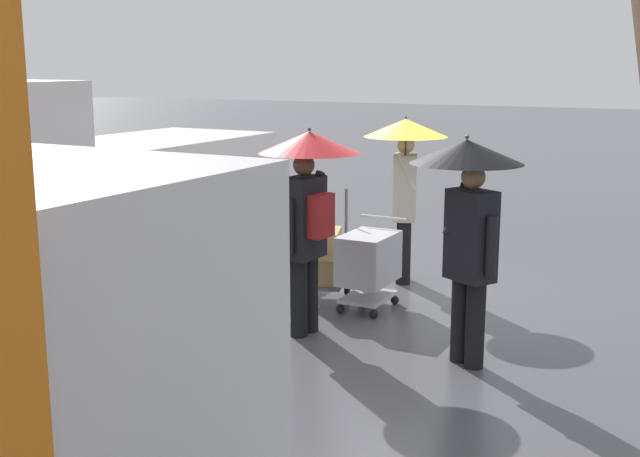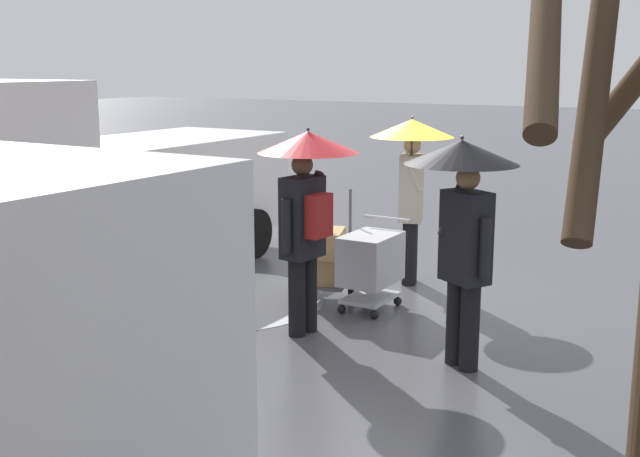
% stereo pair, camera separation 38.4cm
% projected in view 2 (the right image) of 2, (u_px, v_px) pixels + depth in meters
% --- Properties ---
extents(ground_plane, '(90.00, 90.00, 0.00)m').
position_uv_depth(ground_plane, '(418.00, 295.00, 9.80)').
color(ground_plane, '#4C4C51').
extents(slush_patch_near_cluster, '(1.47, 1.47, 0.01)m').
position_uv_depth(slush_patch_near_cluster, '(6.00, 378.00, 7.21)').
color(slush_patch_near_cluster, '#999BA0').
rests_on(slush_patch_near_cluster, ground).
extents(slush_patch_mid_street, '(2.51, 2.51, 0.01)m').
position_uv_depth(slush_patch_mid_street, '(221.00, 299.00, 9.62)').
color(slush_patch_mid_street, '#ADAFB5').
rests_on(slush_patch_mid_street, ground).
extents(cargo_van_parked_right, '(2.21, 5.34, 2.60)m').
position_uv_depth(cargo_van_parked_right, '(105.00, 189.00, 10.40)').
color(cargo_van_parked_right, white).
rests_on(cargo_van_parked_right, ground).
extents(shopping_cart_vendor, '(0.58, 0.82, 1.02)m').
position_uv_depth(shopping_cart_vendor, '(371.00, 261.00, 9.13)').
color(shopping_cart_vendor, '#B2B2B7').
rests_on(shopping_cart_vendor, ground).
extents(hand_dolly_boxes, '(0.69, 0.82, 1.32)m').
position_uv_depth(hand_dolly_boxes, '(327.00, 258.00, 9.49)').
color(hand_dolly_boxes, '#515156').
rests_on(hand_dolly_boxes, ground).
extents(pedestrian_pink_side, '(1.04, 1.04, 2.15)m').
position_uv_depth(pedestrian_pink_side, '(463.00, 199.00, 7.23)').
color(pedestrian_pink_side, black).
rests_on(pedestrian_pink_side, ground).
extents(pedestrian_black_side, '(1.04, 1.04, 2.15)m').
position_uv_depth(pedestrian_black_side, '(306.00, 185.00, 8.14)').
color(pedestrian_black_side, black).
rests_on(pedestrian_black_side, ground).
extents(pedestrian_white_side, '(1.04, 1.04, 2.15)m').
position_uv_depth(pedestrian_white_side, '(412.00, 161.00, 9.99)').
color(pedestrian_white_side, black).
rests_on(pedestrian_white_side, ground).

